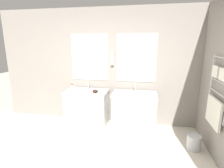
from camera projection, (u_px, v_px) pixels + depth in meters
wall_back at (112, 67)px, 3.97m from camera, size 5.39×0.14×2.60m
vanity_left at (87, 108)px, 3.91m from camera, size 0.93×0.60×0.82m
vanity_right at (134, 112)px, 3.72m from camera, size 0.93×0.60×0.82m
faucet_left at (88, 85)px, 3.95m from camera, size 0.17×0.12×0.19m
faucet_right at (135, 88)px, 3.76m from camera, size 0.17×0.12×0.19m
toiletry_bottle at (72, 88)px, 3.80m from camera, size 0.07×0.07×0.16m
amenity_bowl at (95, 91)px, 3.68m from camera, size 0.12×0.12×0.07m
waste_bin at (194, 142)px, 3.09m from camera, size 0.24×0.24×0.26m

